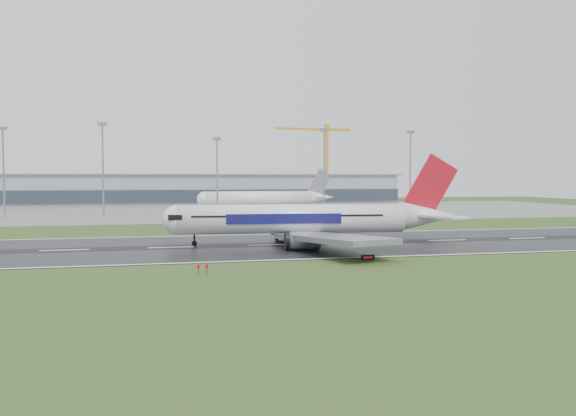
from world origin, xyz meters
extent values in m
plane|color=#2A4519|center=(0.00, 0.00, 0.00)|extent=(520.00, 520.00, 0.00)
cube|color=black|center=(0.00, 0.00, 0.05)|extent=(400.00, 45.00, 0.10)
cube|color=slate|center=(0.00, 125.00, 0.04)|extent=(400.00, 130.00, 0.08)
cube|color=gray|center=(0.00, 185.00, 7.50)|extent=(240.00, 36.00, 15.00)
cylinder|color=gray|center=(-55.03, 100.00, 15.19)|extent=(0.64, 0.64, 30.38)
cylinder|color=gray|center=(-22.06, 100.00, 16.24)|extent=(0.64, 0.64, 32.48)
cylinder|color=gray|center=(18.83, 100.00, 13.91)|extent=(0.64, 0.64, 27.81)
cylinder|color=gray|center=(60.50, 100.00, 15.94)|extent=(0.64, 0.64, 31.87)
cylinder|color=gray|center=(96.64, 100.00, 15.86)|extent=(0.64, 0.64, 31.73)
camera|label=1|loc=(-1.86, -115.69, 13.97)|focal=35.78mm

